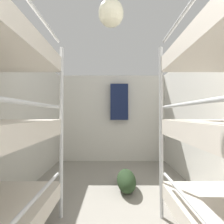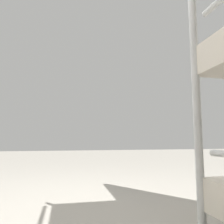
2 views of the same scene
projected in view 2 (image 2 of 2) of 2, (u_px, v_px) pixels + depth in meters
The scene contains 0 objects.
Camera 2 is at (0.13, 1.66, 0.62)m, focal length 35.00 mm.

